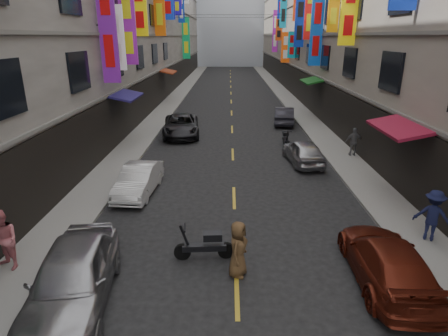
{
  "coord_description": "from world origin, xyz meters",
  "views": [
    {
      "loc": [
        -0.23,
        3.87,
        6.28
      ],
      "look_at": [
        -0.33,
        11.58,
        3.56
      ],
      "focal_mm": 30.0,
      "sensor_mm": 36.0,
      "label": 1
    }
  ],
  "objects_px": {
    "car_left_mid": "(139,180)",
    "pedestrian_rfar": "(354,142)",
    "car_right_far": "(284,116)",
    "car_right_mid": "(303,152)",
    "car_left_near": "(73,277)",
    "pedestrian_crossing": "(238,249)",
    "car_left_far": "(181,126)",
    "pedestrian_lfar": "(3,241)",
    "pedestrian_rnear": "(433,215)",
    "car_right_near": "(387,261)",
    "scooter_far_right": "(286,139)",
    "scooter_crossing": "(205,245)"
  },
  "relations": [
    {
      "from": "car_left_mid",
      "to": "pedestrian_rfar",
      "type": "bearing_deg",
      "value": 29.55
    },
    {
      "from": "car_right_far",
      "to": "pedestrian_rfar",
      "type": "bearing_deg",
      "value": 115.54
    },
    {
      "from": "car_left_mid",
      "to": "car_right_mid",
      "type": "xyz_separation_m",
      "value": [
        7.63,
        4.07,
        0.02
      ]
    },
    {
      "from": "car_left_near",
      "to": "car_right_far",
      "type": "xyz_separation_m",
      "value": [
        7.94,
        20.29,
        -0.12
      ]
    },
    {
      "from": "pedestrian_rfar",
      "to": "pedestrian_crossing",
      "type": "xyz_separation_m",
      "value": [
        -6.51,
        -10.76,
        -0.09
      ]
    },
    {
      "from": "car_left_mid",
      "to": "pedestrian_crossing",
      "type": "bearing_deg",
      "value": -50.75
    },
    {
      "from": "car_left_far",
      "to": "car_right_mid",
      "type": "relative_size",
      "value": 1.33
    },
    {
      "from": "pedestrian_lfar",
      "to": "pedestrian_crossing",
      "type": "bearing_deg",
      "value": 27.42
    },
    {
      "from": "pedestrian_rfar",
      "to": "pedestrian_rnear",
      "type": "bearing_deg",
      "value": 90.8
    },
    {
      "from": "pedestrian_lfar",
      "to": "pedestrian_rfar",
      "type": "bearing_deg",
      "value": 67.39
    },
    {
      "from": "car_left_mid",
      "to": "pedestrian_rnear",
      "type": "distance_m",
      "value": 10.92
    },
    {
      "from": "car_right_mid",
      "to": "pedestrian_crossing",
      "type": "relative_size",
      "value": 2.29
    },
    {
      "from": "pedestrian_rnear",
      "to": "car_right_far",
      "type": "bearing_deg",
      "value": -52.47
    },
    {
      "from": "car_left_near",
      "to": "pedestrian_lfar",
      "type": "bearing_deg",
      "value": 144.24
    },
    {
      "from": "car_left_far",
      "to": "pedestrian_rfar",
      "type": "height_order",
      "value": "pedestrian_rfar"
    },
    {
      "from": "car_right_mid",
      "to": "pedestrian_lfar",
      "type": "relative_size",
      "value": 2.1
    },
    {
      "from": "car_right_far",
      "to": "pedestrian_crossing",
      "type": "bearing_deg",
      "value": 86.44
    },
    {
      "from": "car_right_mid",
      "to": "pedestrian_crossing",
      "type": "xyz_separation_m",
      "value": [
        -3.59,
        -9.73,
        0.18
      ]
    },
    {
      "from": "car_left_mid",
      "to": "pedestrian_rnear",
      "type": "relative_size",
      "value": 2.19
    },
    {
      "from": "car_left_far",
      "to": "car_right_far",
      "type": "height_order",
      "value": "car_left_far"
    },
    {
      "from": "car_left_far",
      "to": "pedestrian_crossing",
      "type": "height_order",
      "value": "pedestrian_crossing"
    },
    {
      "from": "car_left_far",
      "to": "car_right_near",
      "type": "xyz_separation_m",
      "value": [
        7.4,
        -15.68,
        -0.06
      ]
    },
    {
      "from": "car_left_far",
      "to": "pedestrian_lfar",
      "type": "relative_size",
      "value": 2.8
    },
    {
      "from": "pedestrian_lfar",
      "to": "car_right_mid",
      "type": "bearing_deg",
      "value": 71.76
    },
    {
      "from": "scooter_far_right",
      "to": "car_right_mid",
      "type": "bearing_deg",
      "value": 98.93
    },
    {
      "from": "scooter_crossing",
      "to": "car_left_near",
      "type": "relative_size",
      "value": 0.4
    },
    {
      "from": "pedestrian_rfar",
      "to": "car_left_far",
      "type": "bearing_deg",
      "value": -22.17
    },
    {
      "from": "car_left_mid",
      "to": "pedestrian_rnear",
      "type": "height_order",
      "value": "pedestrian_rnear"
    },
    {
      "from": "car_right_near",
      "to": "pedestrian_rnear",
      "type": "bearing_deg",
      "value": -134.98
    },
    {
      "from": "car_left_far",
      "to": "pedestrian_crossing",
      "type": "distance_m",
      "value": 15.81
    },
    {
      "from": "car_left_near",
      "to": "pedestrian_lfar",
      "type": "height_order",
      "value": "pedestrian_lfar"
    },
    {
      "from": "scooter_far_right",
      "to": "car_right_near",
      "type": "xyz_separation_m",
      "value": [
        0.8,
        -13.19,
        0.18
      ]
    },
    {
      "from": "car_left_mid",
      "to": "pedestrian_rnear",
      "type": "xyz_separation_m",
      "value": [
        10.21,
        -3.85,
        0.36
      ]
    },
    {
      "from": "pedestrian_crossing",
      "to": "car_right_near",
      "type": "bearing_deg",
      "value": -75.62
    },
    {
      "from": "car_right_near",
      "to": "pedestrian_crossing",
      "type": "xyz_separation_m",
      "value": [
        -3.96,
        0.25,
        0.18
      ]
    },
    {
      "from": "car_right_mid",
      "to": "car_right_far",
      "type": "height_order",
      "value": "car_right_far"
    },
    {
      "from": "car_left_far",
      "to": "car_right_near",
      "type": "height_order",
      "value": "car_left_far"
    },
    {
      "from": "pedestrian_rnear",
      "to": "car_left_near",
      "type": "bearing_deg",
      "value": 46.76
    },
    {
      "from": "scooter_far_right",
      "to": "car_left_mid",
      "type": "bearing_deg",
      "value": 46.52
    },
    {
      "from": "scooter_far_right",
      "to": "pedestrian_lfar",
      "type": "height_order",
      "value": "pedestrian_lfar"
    },
    {
      "from": "car_right_mid",
      "to": "pedestrian_rnear",
      "type": "height_order",
      "value": "pedestrian_rnear"
    },
    {
      "from": "scooter_far_right",
      "to": "pedestrian_lfar",
      "type": "bearing_deg",
      "value": 54.54
    },
    {
      "from": "car_right_far",
      "to": "pedestrian_lfar",
      "type": "xyz_separation_m",
      "value": [
        -10.34,
        -18.99,
        0.35
      ]
    },
    {
      "from": "scooter_crossing",
      "to": "car_left_mid",
      "type": "bearing_deg",
      "value": 28.1
    },
    {
      "from": "car_left_near",
      "to": "car_left_far",
      "type": "height_order",
      "value": "car_left_near"
    },
    {
      "from": "scooter_crossing",
      "to": "car_right_far",
      "type": "height_order",
      "value": "car_right_far"
    },
    {
      "from": "pedestrian_rnear",
      "to": "pedestrian_crossing",
      "type": "bearing_deg",
      "value": 46.39
    },
    {
      "from": "car_left_far",
      "to": "car_right_near",
      "type": "relative_size",
      "value": 1.14
    },
    {
      "from": "car_right_mid",
      "to": "car_right_far",
      "type": "bearing_deg",
      "value": -98.23
    },
    {
      "from": "car_right_near",
      "to": "pedestrian_rfar",
      "type": "xyz_separation_m",
      "value": [
        2.55,
        11.01,
        0.27
      ]
    }
  ]
}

